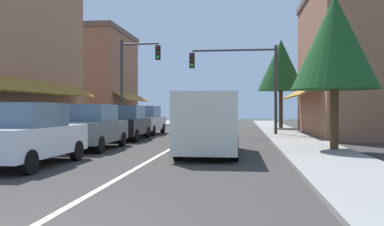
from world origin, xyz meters
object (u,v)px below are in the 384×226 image
object	(u,v)px
parked_car_second_left	(92,127)
parked_car_nearest_left	(28,135)
traffic_signal_left_corner	(134,73)
van_in_lane	(209,122)
traffic_signal_mast_arm	(244,74)
tree_right_near	(335,43)
parked_car_far_left	(146,120)
tree_right_far	(281,65)
parked_car_third_left	(127,123)

from	to	relation	value
parked_car_second_left	parked_car_nearest_left	bearing A→B (deg)	-90.30
traffic_signal_left_corner	van_in_lane	bearing A→B (deg)	-62.39
parked_car_nearest_left	traffic_signal_mast_arm	bearing A→B (deg)	66.99
van_in_lane	traffic_signal_left_corner	xyz separation A→B (m)	(-5.69, 10.88, 2.74)
traffic_signal_left_corner	tree_right_near	distance (m)	14.04
parked_car_far_left	van_in_lane	distance (m)	11.62
van_in_lane	tree_right_far	world-z (taller)	tree_right_far
traffic_signal_left_corner	parked_car_far_left	bearing A→B (deg)	-21.09
parked_car_third_left	tree_right_far	xyz separation A→B (m)	(8.85, 11.33, 4.06)
parked_car_second_left	traffic_signal_mast_arm	distance (m)	10.92
van_in_lane	tree_right_far	size ratio (longest dim) A/B	0.75
parked_car_second_left	traffic_signal_mast_arm	size ratio (longest dim) A/B	0.77
van_in_lane	tree_right_far	xyz separation A→B (m)	(4.10, 17.41, 3.79)
tree_right_far	traffic_signal_left_corner	bearing A→B (deg)	-146.31
parked_car_third_left	parked_car_far_left	world-z (taller)	same
parked_car_nearest_left	tree_right_far	size ratio (longest dim) A/B	0.60
traffic_signal_mast_arm	tree_right_near	xyz separation A→B (m)	(3.22, -8.69, 0.35)
parked_car_nearest_left	traffic_signal_mast_arm	world-z (taller)	traffic_signal_mast_arm
traffic_signal_mast_arm	tree_right_near	world-z (taller)	tree_right_near
parked_car_third_left	tree_right_far	bearing A→B (deg)	50.47
parked_car_nearest_left	van_in_lane	bearing A→B (deg)	37.39
parked_car_third_left	tree_right_near	size ratio (longest dim) A/B	0.72
parked_car_second_left	traffic_signal_left_corner	size ratio (longest dim) A/B	0.69
traffic_signal_left_corner	tree_right_near	world-z (taller)	traffic_signal_left_corner
van_in_lane	traffic_signal_mast_arm	world-z (taller)	traffic_signal_mast_arm
parked_car_second_left	tree_right_near	distance (m)	9.73
traffic_signal_left_corner	parked_car_third_left	bearing A→B (deg)	-78.88
parked_car_nearest_left	van_in_lane	world-z (taller)	van_in_lane
parked_car_nearest_left	parked_car_far_left	distance (m)	14.04
parked_car_far_left	parked_car_nearest_left	bearing A→B (deg)	-88.66
parked_car_far_left	parked_car_second_left	bearing A→B (deg)	-88.28
parked_car_far_left	traffic_signal_mast_arm	bearing A→B (deg)	-4.98
traffic_signal_mast_arm	van_in_lane	bearing A→B (deg)	-97.25
parked_car_third_left	parked_car_nearest_left	bearing A→B (deg)	-91.64
tree_right_far	parked_car_third_left	bearing A→B (deg)	-127.97
parked_car_nearest_left	tree_right_near	size ratio (longest dim) A/B	0.72
parked_car_nearest_left	parked_car_second_left	size ratio (longest dim) A/B	1.01
parked_car_nearest_left	van_in_lane	size ratio (longest dim) A/B	0.79
parked_car_second_left	parked_car_third_left	size ratio (longest dim) A/B	0.99
parked_car_nearest_left	traffic_signal_left_corner	distance (m)	14.71
traffic_signal_mast_arm	tree_right_near	size ratio (longest dim) A/B	0.92
parked_car_second_left	traffic_signal_mast_arm	bearing A→B (deg)	55.57
parked_car_far_left	tree_right_near	size ratio (longest dim) A/B	0.72
parked_car_second_left	parked_car_far_left	distance (m)	9.34
parked_car_second_left	tree_right_far	world-z (taller)	tree_right_far
parked_car_nearest_left	parked_car_second_left	bearing A→B (deg)	90.78
tree_right_near	parked_car_third_left	bearing A→B (deg)	152.25
parked_car_second_left	tree_right_far	size ratio (longest dim) A/B	0.59
parked_car_far_left	van_in_lane	world-z (taller)	van_in_lane
parked_car_nearest_left	parked_car_third_left	distance (m)	9.56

